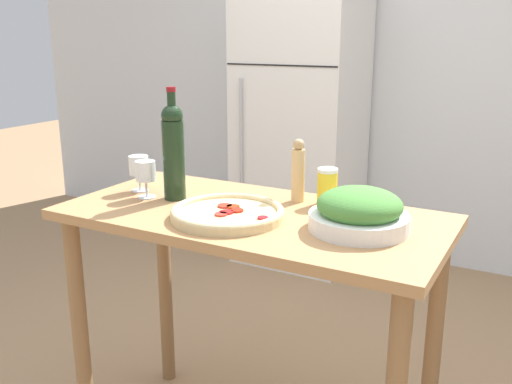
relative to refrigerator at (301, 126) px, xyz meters
The scene contains 10 objects.
wall_back 0.85m from the refrigerator, 28.76° to the left, with size 6.40×0.09×2.60m.
refrigerator is the anchor object (origin of this frame).
prep_counter 1.93m from the refrigerator, 70.28° to the right, with size 1.23×0.60×0.92m.
wine_bottle 1.85m from the refrigerator, 79.25° to the right, with size 0.07×0.07×0.38m.
wine_glass_near 1.86m from the refrigerator, 82.34° to the right, with size 0.07×0.07×0.13m.
wine_glass_far 1.80m from the refrigerator, 84.52° to the right, with size 0.07×0.07×0.13m.
pepper_mill 1.79m from the refrigerator, 65.95° to the right, with size 0.04×0.04×0.21m.
salad_bowl 2.08m from the refrigerator, 61.03° to the right, with size 0.29×0.29×0.13m.
homemade_pizza 2.00m from the refrigerator, 72.07° to the right, with size 0.35×0.35×0.04m.
salt_canister 1.82m from the refrigerator, 62.88° to the right, with size 0.07×0.07×0.12m.
Camera 1 is at (0.85, -1.51, 1.47)m, focal length 40.00 mm.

